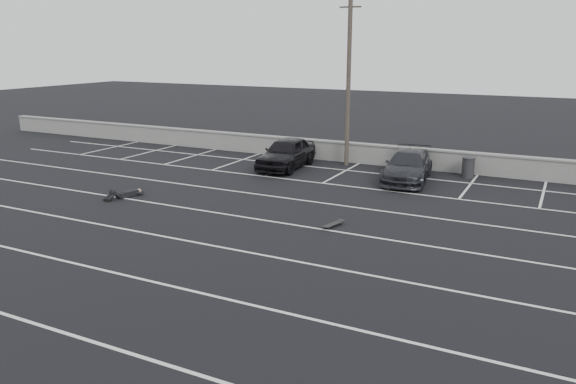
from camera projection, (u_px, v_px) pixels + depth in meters
The scene contains 9 objects.
ground at pixel (182, 240), 17.95m from camera, with size 120.00×120.00×0.00m, color black.
seawall at pixel (343, 151), 29.89m from camera, with size 50.00×0.45×1.06m.
stall_lines at pixel (250, 205), 21.79m from camera, with size 36.00×20.05×0.01m.
car_left at pixel (286, 153), 28.22m from camera, with size 1.82×4.52×1.54m, color black.
car_right at pixel (408, 166), 25.58m from camera, with size 1.90×4.68×1.36m, color #232429.
utility_pole at pixel (348, 82), 28.03m from camera, with size 1.12×0.22×8.37m.
trash_bin at pixel (468, 167), 26.26m from camera, with size 0.83×0.83×0.96m.
person at pixel (129, 191), 23.11m from camera, with size 1.35×2.33×0.44m, color black, non-canonical shape.
skateboard at pixel (333, 224), 19.23m from camera, with size 0.44×0.92×0.11m.
Camera 1 is at (10.68, -13.61, 6.07)m, focal length 35.00 mm.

